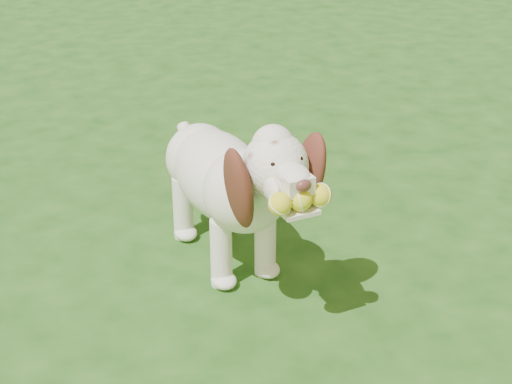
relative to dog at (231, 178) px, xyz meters
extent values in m
plane|color=#184313|center=(-0.33, 0.47, -0.42)|extent=(80.00, 80.00, 0.00)
ellipsoid|color=white|center=(-0.02, 0.11, -0.04)|extent=(0.44, 0.71, 0.35)
ellipsoid|color=white|center=(0.02, -0.14, 0.00)|extent=(0.39, 0.39, 0.34)
ellipsoid|color=white|center=(-0.05, 0.33, -0.05)|extent=(0.36, 0.36, 0.31)
cylinder|color=white|center=(0.04, -0.27, 0.09)|extent=(0.22, 0.29, 0.27)
sphere|color=white|center=(0.06, -0.40, 0.22)|extent=(0.27, 0.27, 0.24)
sphere|color=white|center=(0.06, -0.38, 0.29)|extent=(0.18, 0.18, 0.16)
cube|color=white|center=(0.09, -0.53, 0.22)|extent=(0.12, 0.15, 0.06)
ellipsoid|color=#592D28|center=(0.10, -0.60, 0.23)|extent=(0.06, 0.04, 0.04)
cube|color=white|center=(0.09, -0.55, 0.12)|extent=(0.15, 0.17, 0.02)
ellipsoid|color=brown|center=(-0.08, -0.41, 0.15)|extent=(0.16, 0.24, 0.37)
ellipsoid|color=brown|center=(0.20, -0.37, 0.15)|extent=(0.16, 0.23, 0.37)
cylinder|color=white|center=(-0.08, 0.47, -0.01)|extent=(0.09, 0.18, 0.13)
cylinder|color=white|center=(-0.08, -0.14, -0.27)|extent=(0.10, 0.10, 0.30)
cylinder|color=white|center=(0.12, -0.10, -0.27)|extent=(0.10, 0.10, 0.30)
cylinder|color=white|center=(-0.15, 0.30, -0.27)|extent=(0.10, 0.10, 0.30)
cylinder|color=white|center=(0.05, 0.33, -0.27)|extent=(0.10, 0.10, 0.30)
sphere|color=yellow|center=(0.02, -0.60, 0.17)|extent=(0.09, 0.09, 0.08)
sphere|color=yellow|center=(0.09, -0.58, 0.17)|extent=(0.09, 0.09, 0.08)
sphere|color=yellow|center=(0.17, -0.57, 0.17)|extent=(0.09, 0.09, 0.08)
camera|label=1|loc=(-0.72, -2.81, 1.38)|focal=55.00mm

